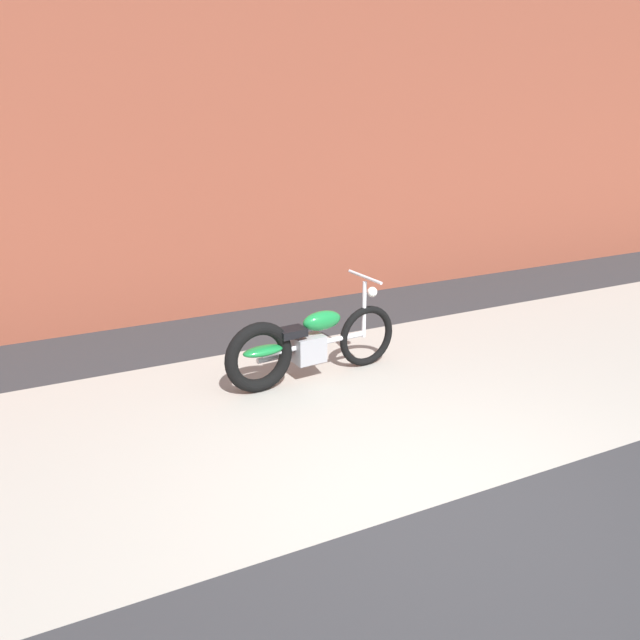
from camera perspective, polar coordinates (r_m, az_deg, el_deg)
The scene contains 4 objects.
ground_plane at distance 5.06m, azimuth 9.73°, elevation -15.55°, with size 80.00×80.00×0.00m, color #2D2D30.
sidewalk_slab at distance 6.34m, azimuth 0.37°, elevation -7.66°, with size 36.00×3.50×0.01m, color #9E998E.
brick_building_wall at distance 8.89m, azimuth -10.16°, elevation 16.54°, with size 36.00×0.50×5.02m, color brown.
motorcycle_green at distance 6.79m, azimuth -1.56°, elevation -2.15°, with size 2.01×0.58×1.03m.
Camera 1 is at (-2.57, -3.30, 2.84)m, focal length 37.24 mm.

